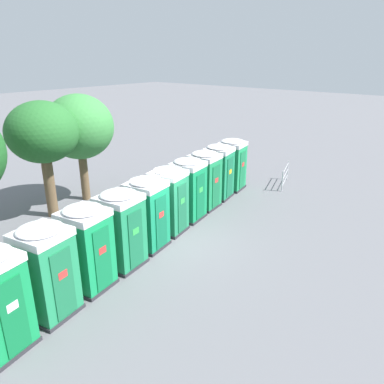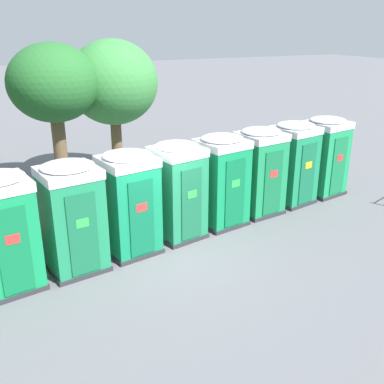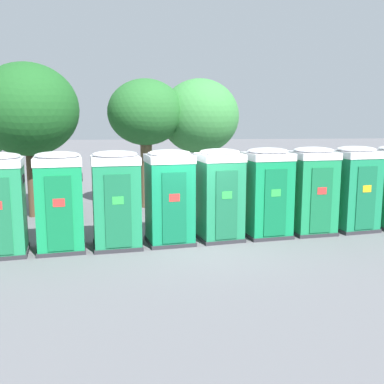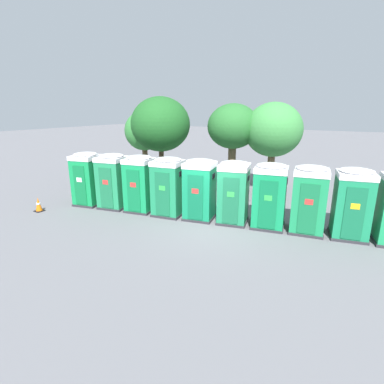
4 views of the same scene
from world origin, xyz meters
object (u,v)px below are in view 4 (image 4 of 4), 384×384
at_px(portapotty_0, 87,179).
at_px(traffic_cone, 39,205).
at_px(portapotty_1, 113,181).
at_px(portapotty_5, 233,192).
at_px(portapotty_7, 309,199).
at_px(street_tree_0, 144,132).
at_px(portapotty_3, 168,186).
at_px(portapotty_8, 352,203).
at_px(portapotty_4, 200,189).
at_px(street_tree_3, 233,127).
at_px(street_tree_1, 161,125).
at_px(portapotty_6, 270,196).
at_px(portapotty_2, 140,183).
at_px(street_tree_2, 273,130).

relative_size(portapotty_0, traffic_cone, 3.97).
relative_size(portapotty_1, portapotty_5, 1.00).
relative_size(portapotty_7, street_tree_0, 0.58).
height_order(portapotty_3, portapotty_8, same).
bearing_deg(traffic_cone, portapotty_4, 22.55).
bearing_deg(street_tree_3, portapotty_5, -66.93).
bearing_deg(portapotty_7, street_tree_1, 160.93).
xyz_separation_m(portapotty_3, street_tree_0, (-5.26, 5.13, 1.80)).
height_order(portapotty_6, street_tree_1, street_tree_1).
relative_size(portapotty_6, portapotty_8, 1.00).
bearing_deg(street_tree_0, portapotty_2, -53.99).
xyz_separation_m(portapotty_2, portapotty_8, (8.39, 1.39, -0.00)).
xyz_separation_m(street_tree_2, traffic_cone, (-8.18, -8.43, -3.08)).
distance_m(portapotty_1, traffic_cone, 3.48).
relative_size(portapotty_3, street_tree_0, 0.58).
distance_m(portapotty_6, street_tree_2, 5.72).
bearing_deg(portapotty_3, portapotty_4, 10.67).
relative_size(portapotty_1, portapotty_2, 1.00).
bearing_deg(street_tree_3, portapotty_2, -111.38).
xyz_separation_m(portapotty_2, portapotty_6, (5.60, 0.92, -0.00)).
bearing_deg(portapotty_7, portapotty_1, -170.66).
bearing_deg(portapotty_8, portapotty_2, -170.63).
height_order(portapotty_2, street_tree_3, street_tree_3).
bearing_deg(street_tree_1, portapotty_8, -15.34).
bearing_deg(traffic_cone, portapotty_3, 25.37).
distance_m(portapotty_3, street_tree_3, 5.82).
bearing_deg(portapotty_7, portapotty_3, -170.10).
bearing_deg(portapotty_8, portapotty_5, -170.69).
height_order(portapotty_3, portapotty_5, same).
distance_m(portapotty_2, portapotty_8, 8.51).
bearing_deg(street_tree_0, street_tree_1, -28.32).
relative_size(portapotty_4, street_tree_3, 0.53).
bearing_deg(traffic_cone, street_tree_3, 52.17).
distance_m(portapotty_0, street_tree_3, 8.08).
relative_size(portapotty_5, traffic_cone, 3.97).
xyz_separation_m(street_tree_1, traffic_cone, (-2.22, -6.54, -3.31)).
bearing_deg(portapotty_2, street_tree_0, 126.01).
xyz_separation_m(portapotty_7, traffic_cone, (-10.96, -3.52, -0.97)).
distance_m(portapotty_6, portapotty_7, 1.42).
distance_m(portapotty_5, street_tree_0, 9.45).
xyz_separation_m(portapotty_0, portapotty_3, (4.20, 0.66, -0.00)).
bearing_deg(portapotty_5, portapotty_4, -169.27).
height_order(street_tree_2, traffic_cone, street_tree_2).
relative_size(portapotty_7, street_tree_3, 0.53).
relative_size(portapotty_8, street_tree_0, 0.58).
distance_m(portapotty_0, street_tree_2, 9.82).
bearing_deg(street_tree_3, traffic_cone, -127.83).
bearing_deg(street_tree_3, street_tree_0, -178.17).
bearing_deg(traffic_cone, street_tree_1, 71.27).
relative_size(portapotty_2, traffic_cone, 3.97).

